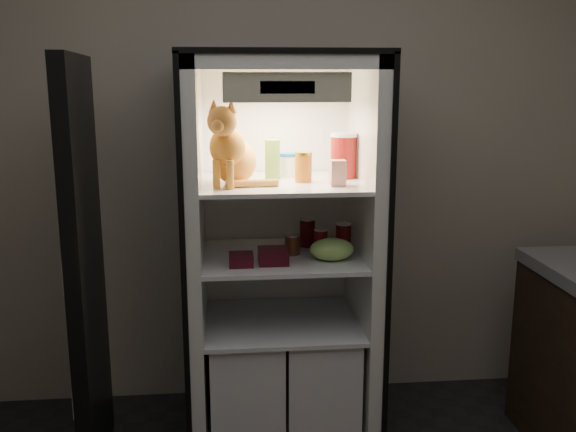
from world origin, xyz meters
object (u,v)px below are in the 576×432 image
object	(u,v)px
tabby_cat	(231,153)
berry_box_right	(273,256)
parmesan_shaker	(272,160)
salsa_jar	(303,167)
condiment_jar	(292,244)
soda_can_c	(321,242)
berry_box_left	(241,260)
pepper_jar	(344,156)
cream_carton	(338,173)
mayo_tub	(288,165)
grape_bag	(332,249)
refrigerator	(281,280)
soda_can_b	(343,238)
soda_can_a	(307,233)

from	to	relation	value
tabby_cat	berry_box_right	world-z (taller)	tabby_cat
parmesan_shaker	berry_box_right	xyz separation A→B (m)	(-0.01, -0.19, -0.41)
tabby_cat	parmesan_shaker	bearing A→B (deg)	54.79
salsa_jar	condiment_jar	size ratio (longest dim) A/B	1.39
soda_can_c	condiment_jar	bearing A→B (deg)	172.19
tabby_cat	condiment_jar	distance (m)	0.53
condiment_jar	tabby_cat	bearing A→B (deg)	-163.91
parmesan_shaker	berry_box_left	world-z (taller)	parmesan_shaker
pepper_jar	parmesan_shaker	bearing A→B (deg)	-177.41
tabby_cat	pepper_jar	world-z (taller)	tabby_cat
cream_carton	berry_box_right	xyz separation A→B (m)	(-0.29, 0.01, -0.37)
mayo_tub	grape_bag	world-z (taller)	mayo_tub
refrigerator	soda_can_c	xyz separation A→B (m)	(0.18, -0.08, 0.21)
soda_can_b	tabby_cat	bearing A→B (deg)	-169.29
parmesan_shaker	soda_can_b	xyz separation A→B (m)	(0.33, -0.04, -0.37)
parmesan_shaker	condiment_jar	bearing A→B (deg)	-32.56
mayo_tub	soda_can_b	xyz separation A→B (m)	(0.25, -0.10, -0.34)
tabby_cat	cream_carton	distance (m)	0.48
parmesan_shaker	soda_can_c	world-z (taller)	parmesan_shaker
parmesan_shaker	soda_can_a	xyz separation A→B (m)	(0.18, 0.08, -0.37)
soda_can_c	grape_bag	bearing A→B (deg)	-69.05
tabby_cat	soda_can_a	xyz separation A→B (m)	(0.37, 0.22, -0.42)
soda_can_a	soda_can_b	world-z (taller)	same
grape_bag	berry_box_right	size ratio (longest dim) A/B	1.53
berry_box_left	berry_box_right	world-z (taller)	berry_box_right
soda_can_c	berry_box_right	size ratio (longest dim) A/B	0.92
mayo_tub	refrigerator	bearing A→B (deg)	-125.70
pepper_jar	soda_can_b	xyz separation A→B (m)	(-0.00, -0.05, -0.39)
condiment_jar	soda_can_b	bearing A→B (deg)	4.38
salsa_jar	cream_carton	xyz separation A→B (m)	(0.14, -0.11, -0.01)
parmesan_shaker	soda_can_a	world-z (taller)	parmesan_shaker
salsa_jar	condiment_jar	bearing A→B (deg)	145.44
pepper_jar	soda_can_a	xyz separation A→B (m)	(-0.16, 0.06, -0.39)
mayo_tub	pepper_jar	world-z (taller)	pepper_jar
soda_can_b	condiment_jar	size ratio (longest dim) A/B	1.39
refrigerator	parmesan_shaker	xyz separation A→B (m)	(-0.04, -0.00, 0.59)
salsa_jar	soda_can_a	distance (m)	0.39
tabby_cat	condiment_jar	size ratio (longest dim) A/B	3.87
refrigerator	tabby_cat	xyz separation A→B (m)	(-0.23, -0.14, 0.64)
salsa_jar	berry_box_left	size ratio (longest dim) A/B	1.29
refrigerator	berry_box_left	world-z (taller)	refrigerator
cream_carton	berry_box_left	xyz separation A→B (m)	(-0.43, -0.01, -0.38)
soda_can_a	soda_can_c	distance (m)	0.16
soda_can_c	berry_box_left	bearing A→B (deg)	-159.46
refrigerator	soda_can_c	size ratio (longest dim) A/B	15.54
parmesan_shaker	mayo_tub	xyz separation A→B (m)	(0.08, 0.07, -0.04)
berry_box_left	berry_box_right	bearing A→B (deg)	8.72
soda_can_b	parmesan_shaker	bearing A→B (deg)	173.66
tabby_cat	soda_can_b	bearing A→B (deg)	30.00
soda_can_b	berry_box_left	bearing A→B (deg)	-160.07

